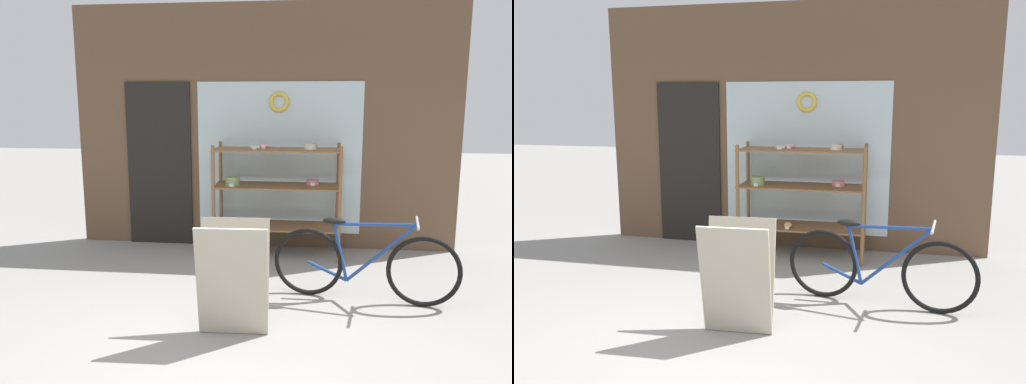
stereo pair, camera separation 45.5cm
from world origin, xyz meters
The scene contains 5 objects.
ground_plane centered at (0.00, 0.00, 0.00)m, with size 30.00×30.00×0.00m, color gray.
storefront_facade centered at (-0.04, 3.00, 1.49)m, with size 4.83×0.13×3.05m.
display_case centered at (0.19, 2.59, 0.83)m, with size 1.51×0.54×1.37m.
bicycle centered at (1.12, 1.27, 0.36)m, with size 1.72×0.46×0.80m.
sandwich_board centered at (0.01, 0.46, 0.47)m, with size 0.58×0.40×0.93m.
Camera 1 is at (0.62, -3.30, 1.89)m, focal length 35.00 mm.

